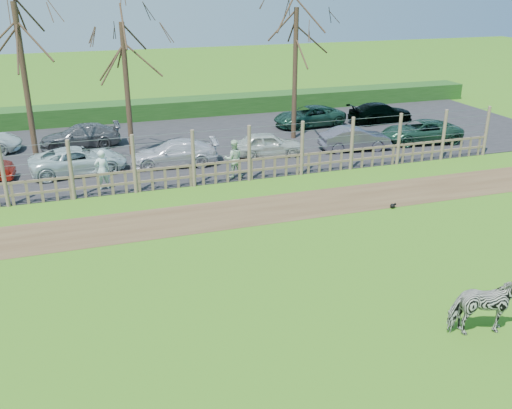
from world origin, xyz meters
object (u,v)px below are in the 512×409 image
object	(u,v)px
tree_mid	(124,58)
zebra	(487,308)
car_9	(80,136)
car_13	(381,112)
car_12	(309,116)
car_6	(421,132)
car_3	(174,153)
visitor_b	(234,159)
crow	(393,206)
tree_left	(20,47)
visitor_a	(102,170)
car_2	(78,160)
car_4	(267,144)
tree_right	(296,42)
car_5	(355,139)

from	to	relation	value
tree_mid	zebra	size ratio (longest dim) A/B	3.71
car_9	car_13	xyz separation A→B (m)	(17.92, 0.05, 0.00)
car_12	car_6	bearing A→B (deg)	35.48
zebra	car_3	bearing A→B (deg)	24.92
visitor_b	car_3	size ratio (longest dim) A/B	0.42
car_9	crow	bearing A→B (deg)	41.50
tree_left	visitor_a	world-z (taller)	tree_left
visitor_b	car_9	bearing A→B (deg)	-42.02
zebra	car_2	xyz separation A→B (m)	(-9.21, 16.45, -0.14)
car_4	car_9	distance (m)	9.98
visitor_b	tree_mid	bearing A→B (deg)	-44.89
crow	tree_mid	bearing A→B (deg)	130.27
tree_right	crow	bearing A→B (deg)	-90.86
car_3	car_4	size ratio (longest dim) A/B	1.17
car_5	car_13	size ratio (longest dim) A/B	0.88
tree_right	zebra	world-z (taller)	tree_right
tree_left	car_2	size ratio (longest dim) A/B	1.82
crow	car_3	xyz separation A→B (m)	(-7.11, 8.03, 0.54)
car_13	visitor_b	bearing A→B (deg)	118.68
car_5	car_13	xyz separation A→B (m)	(4.39, 5.05, 0.00)
tree_mid	visitor_a	xyz separation A→B (m)	(-1.76, -4.78, -3.96)
crow	car_2	bearing A→B (deg)	144.31
car_6	tree_left	bearing A→B (deg)	-87.52
visitor_b	car_2	size ratio (longest dim) A/B	0.40
tree_mid	car_4	xyz separation A→B (m)	(6.46, -2.31, -4.23)
crow	car_6	xyz separation A→B (m)	(6.39, 7.89, 0.54)
car_6	car_4	bearing A→B (deg)	-84.56
car_2	car_9	size ratio (longest dim) A/B	1.04
zebra	car_12	size ratio (longest dim) A/B	0.43
car_5	zebra	bearing A→B (deg)	170.56
tree_mid	car_5	size ratio (longest dim) A/B	1.87
tree_right	visitor_a	bearing A→B (deg)	-153.86
car_2	crow	bearing A→B (deg)	-131.68
tree_mid	tree_right	distance (m)	9.02
car_2	car_3	size ratio (longest dim) A/B	1.04
tree_mid	car_2	distance (m)	5.45
tree_right	car_6	size ratio (longest dim) A/B	1.70
visitor_a	car_3	xyz separation A→B (m)	(3.49, 2.38, -0.26)
tree_right	visitor_a	world-z (taller)	tree_right
tree_right	car_9	distance (m)	12.43
tree_mid	visitor_b	size ratio (longest dim) A/B	3.96
tree_right	car_4	distance (m)	5.96
crow	car_6	size ratio (longest dim) A/B	0.06
car_5	car_9	xyz separation A→B (m)	(-13.53, 5.01, 0.00)
visitor_a	car_9	world-z (taller)	visitor_a
zebra	tree_mid	bearing A→B (deg)	27.74
tree_left	tree_right	distance (m)	13.59
tree_right	car_13	world-z (taller)	tree_right
car_3	car_2	bearing A→B (deg)	-87.03
tree_right	car_6	bearing A→B (deg)	-26.05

